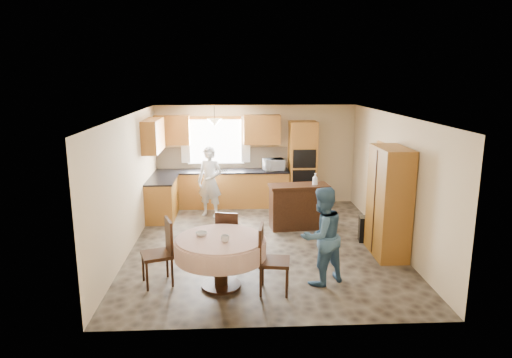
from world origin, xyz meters
The scene contains 36 objects.
floor centered at (0.00, 0.00, 0.00)m, with size 5.00×6.00×0.01m, color brown.
ceiling centered at (0.00, 0.00, 2.50)m, with size 5.00×6.00×0.01m, color white.
wall_back centered at (0.00, 3.00, 1.25)m, with size 5.00×0.02×2.50m, color tan.
wall_front centered at (0.00, -3.00, 1.25)m, with size 5.00×0.02×2.50m, color tan.
wall_left centered at (-2.50, 0.00, 1.25)m, with size 0.02×6.00×2.50m, color tan.
wall_right centered at (2.50, 0.00, 1.25)m, with size 0.02×6.00×2.50m, color tan.
window centered at (-1.00, 2.98, 1.60)m, with size 1.40×0.03×1.10m, color white.
curtain_left centered at (-1.75, 2.93, 1.65)m, with size 0.22×0.02×1.15m, color white.
curtain_right centered at (-0.25, 2.93, 1.65)m, with size 0.22×0.02×1.15m, color white.
base_cab_back centered at (-0.85, 2.70, 0.44)m, with size 3.30×0.60×0.88m, color #C27733.
counter_back centered at (-0.85, 2.70, 0.90)m, with size 3.30×0.64×0.04m, color black.
base_cab_left centered at (-2.20, 1.80, 0.44)m, with size 0.60×1.20×0.88m, color #C27733.
counter_left centered at (-2.20, 1.80, 0.90)m, with size 0.64×1.20×0.04m, color black.
backsplash centered at (-0.85, 2.99, 1.18)m, with size 3.30×0.02×0.55m, color #CFB792.
wall_cab_left centered at (-2.05, 2.83, 1.91)m, with size 0.85×0.33×0.72m, color #B46C2D.
wall_cab_right centered at (0.15, 2.83, 1.91)m, with size 0.90×0.33×0.72m, color #B46C2D.
wall_cab_side centered at (-2.33, 1.80, 1.91)m, with size 0.33×1.20×0.72m, color #B46C2D.
oven_tower centered at (1.15, 2.69, 1.06)m, with size 0.66×0.62×2.12m, color #C27733.
oven_upper centered at (1.15, 2.38, 1.25)m, with size 0.56×0.01×0.45m, color black.
oven_lower centered at (1.15, 2.38, 0.75)m, with size 0.56×0.01×0.45m, color black.
pendant centered at (-1.00, 2.50, 2.12)m, with size 0.36×0.36×0.18m, color beige.
sideboard centered at (0.82, 0.95, 0.45)m, with size 1.25×0.52×0.90m, color #391F0F.
space_heater centered at (2.09, 0.06, 0.25)m, with size 0.36×0.26×0.50m, color black.
cupboard centered at (2.22, -0.62, 0.99)m, with size 0.52×1.04×1.99m, color #C27733.
dining_table centered at (-0.77, -1.79, 0.62)m, with size 1.40×1.40×0.80m.
chair_left centered at (-1.68, -1.61, 0.57)m, with size 0.57×0.57×1.04m.
chair_back centered at (-0.66, -0.90, 0.53)m, with size 0.49×0.49×0.95m.
chair_right centered at (-0.04, -1.98, 0.57)m, with size 0.51×0.51×1.04m.
framed_picture centered at (2.47, 0.71, 1.65)m, with size 0.06×0.55×0.45m.
microwave centered at (0.43, 2.65, 1.06)m, with size 0.51×0.35×0.28m, color silver.
person_sink centered at (-1.11, 1.91, 0.82)m, with size 0.60×0.39×1.64m, color silver.
person_dining centered at (0.80, -1.72, 0.78)m, with size 0.76×0.59×1.56m, color #3C6183.
bowl_sideboard centered at (0.60, 0.95, 0.92)m, with size 0.21×0.21×0.05m, color #B2B2B2.
bottle_sideboard centered at (1.16, 0.95, 1.05)m, with size 0.12×0.12×0.30m, color silver.
cup_table centered at (-0.69, -1.97, 0.85)m, with size 0.13×0.13×0.10m, color #B2B2B2.
bowl_table centered at (-1.06, -1.68, 0.83)m, with size 0.18×0.18×0.06m, color #B2B2B2.
Camera 1 is at (-0.55, -8.36, 3.20)m, focal length 32.00 mm.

